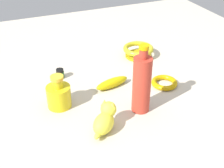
# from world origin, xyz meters

# --- Properties ---
(ground) EXTENTS (2.00, 2.00, 0.00)m
(ground) POSITION_xyz_m (0.00, 0.00, 0.00)
(ground) COLOR #BCB29E
(cat_figurine) EXTENTS (0.11, 0.11, 0.10)m
(cat_figurine) POSITION_xyz_m (-0.11, -0.20, 0.04)
(cat_figurine) COLOR yellow
(cat_figurine) RESTS_ON ground
(bottle_short) EXTENTS (0.09, 0.09, 0.13)m
(bottle_short) POSITION_xyz_m (-0.22, -0.01, 0.05)
(bottle_short) COLOR gold
(bottle_short) RESTS_ON ground
(banana) EXTENTS (0.16, 0.07, 0.04)m
(banana) POSITION_xyz_m (0.02, 0.04, 0.02)
(banana) COLOR #C2B10B
(banana) RESTS_ON ground
(bangle) EXTENTS (0.11, 0.11, 0.02)m
(bangle) POSITION_xyz_m (0.23, -0.03, 0.01)
(bangle) COLOR #B88D07
(bangle) RESTS_ON ground
(nail_polish_jar) EXTENTS (0.04, 0.04, 0.04)m
(nail_polish_jar) POSITION_xyz_m (-0.16, 0.20, 0.02)
(nail_polish_jar) COLOR #315E2A
(nail_polish_jar) RESTS_ON ground
(bottle_tall) EXTENTS (0.07, 0.07, 0.26)m
(bottle_tall) POSITION_xyz_m (0.05, -0.14, 0.11)
(bottle_tall) COLOR #B93425
(bottle_tall) RESTS_ON ground
(bowl) EXTENTS (0.15, 0.15, 0.05)m
(bowl) POSITION_xyz_m (0.24, 0.25, 0.03)
(bowl) COLOR #B49B0F
(bowl) RESTS_ON ground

